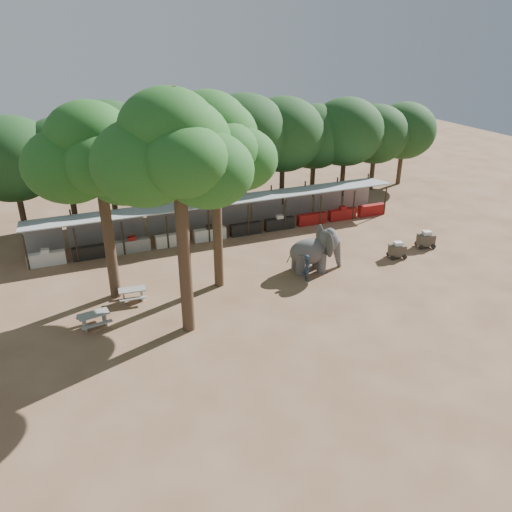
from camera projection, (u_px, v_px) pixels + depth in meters
name	position (u px, v px, depth m)	size (l,w,h in m)	color
ground	(309.00, 324.00, 26.32)	(100.00, 100.00, 0.00)	brown
vendor_stalls	(224.00, 218.00, 37.45)	(28.00, 2.99, 2.80)	#9C9EA3
yard_tree_left	(95.00, 156.00, 25.77)	(7.10, 6.90, 11.02)	#332316
yard_tree_center	(173.00, 152.00, 22.19)	(7.10, 6.90, 12.04)	#332316
yard_tree_back	(211.00, 144.00, 26.86)	(7.10, 6.90, 11.36)	#332316
backdrop_trees	(201.00, 147.00, 39.97)	(46.46, 5.95, 8.33)	#332316
elephant	(316.00, 250.00, 31.60)	(3.70, 2.79, 2.79)	#434141
handler	(307.00, 267.00, 30.58)	(0.61, 0.41, 1.69)	#26384C
picnic_table_near	(94.00, 318.00, 25.89)	(1.76, 1.63, 0.78)	gray
picnic_table_far	(132.00, 293.00, 28.37)	(1.61, 1.47, 0.75)	gray
cart_front	(397.00, 250.00, 33.64)	(1.32, 1.02, 1.15)	#3A3229
cart_back	(426.00, 239.00, 35.22)	(1.42, 1.11, 1.23)	#3A3229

